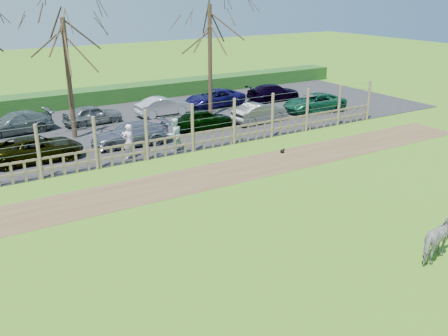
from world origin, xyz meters
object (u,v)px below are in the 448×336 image
tree_mid (66,50)px  car_13 (274,92)px  car_2 (37,149)px  visitor_b (174,134)px  crow (282,151)px  car_4 (203,119)px  visitor_a (129,141)px  car_11 (164,106)px  zebra (441,240)px  tree_right (210,34)px  car_12 (215,98)px  car_9 (15,123)px  car_10 (93,115)px  car_6 (314,103)px  car_5 (260,113)px  car_3 (130,134)px

tree_mid → car_13: 16.02m
car_2 → car_13: size_ratio=1.04×
visitor_b → crow: size_ratio=6.26×
crow → car_4: car_4 is taller
tree_mid → car_2: bearing=-131.9°
visitor_a → car_2: visitor_a is taller
car_11 → tree_mid: bearing=107.1°
zebra → car_11: bearing=-17.2°
tree_right → tree_mid: bearing=-176.8°
car_12 → car_13: (4.73, -0.53, 0.00)m
car_4 → car_9: bearing=67.4°
zebra → tree_right: bearing=-24.7°
car_4 → crow: bearing=-164.0°
tree_mid → car_12: tree_mid is taller
crow → car_10: size_ratio=0.08×
visitor_b → car_10: bearing=-85.4°
tree_right → car_13: (6.31, 1.62, -4.60)m
visitor_b → car_6: size_ratio=0.40×
visitor_a → car_5: size_ratio=0.47×
visitor_b → car_12: (6.84, 7.62, -0.26)m
car_4 → car_9: same height
visitor_a → car_13: visitor_a is taller
car_6 → car_11: same height
car_5 → car_9: same height
car_9 → car_13: size_ratio=1.00×
visitor_a → car_10: visitor_a is taller
car_2 → car_6: same height
car_3 → car_13: same height
tree_right → zebra: (-3.10, -19.48, -4.55)m
zebra → visitor_a: (-4.60, 14.07, 0.21)m
visitor_a → visitor_b: bearing=166.3°
car_5 → car_13: (4.55, 4.65, 0.00)m
car_4 → car_10: 6.85m
crow → car_9: 15.28m
car_5 → car_11: (-4.30, 4.72, 0.00)m
car_12 → car_5: bearing=-0.1°
tree_right → crow: (-0.73, -8.56, -5.13)m
car_10 → zebra: bearing=-174.8°
car_2 → car_12: bearing=-65.7°
visitor_b → visitor_a: bearing=-11.5°
car_4 → car_12: 5.96m
car_5 → car_9: (-13.35, 5.19, 0.00)m
car_9 → car_12: size_ratio=0.96×
visitor_b → car_3: size_ratio=0.42×
tree_right → car_6: (6.54, -2.61, -4.60)m
car_3 → car_6: same height
tree_right → car_3: bearing=-153.7°
visitor_a → car_13: (14.00, 7.03, -0.26)m
visitor_b → car_13: size_ratio=0.42×
car_4 → visitor_a: bearing=120.1°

